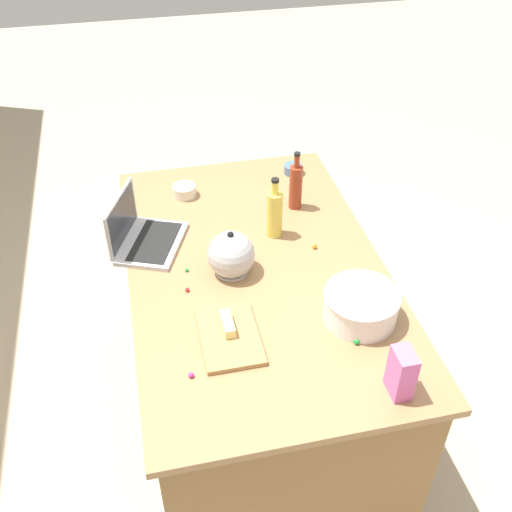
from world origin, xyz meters
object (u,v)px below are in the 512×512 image
Objects in this scene: mixing_bowl_large at (361,305)px; kettle at (231,255)px; bottle_soy at (296,186)px; laptop at (142,235)px; candy_bag at (401,373)px; butter_stick_left at (228,324)px; cutting_board at (230,337)px; ramekin_medium at (293,169)px; bottle_oil at (275,213)px; ramekin_small at (184,191)px.

mixing_bowl_large is 1.24× the size of kettle.
bottle_soy is 1.25× the size of kettle.
laptop reaches higher than candy_bag.
butter_stick_left is (-0.31, 0.07, -0.04)m from kettle.
cutting_board is 3.31× the size of ramekin_medium.
candy_bag is at bearing -128.07° from butter_stick_left.
candy_bag is (-0.92, -0.71, 0.04)m from laptop.
bottle_oil is at bearing 11.59° from candy_bag.
ramekin_small is (0.32, -0.21, -0.02)m from laptop.
candy_bag is at bearing -149.79° from kettle.
bottle_soy is at bearing 166.18° from ramekin_medium.
ramekin_medium is at bearing -33.12° from kettle.
butter_stick_left is 1.07m from ramekin_medium.
candy_bag is at bearing 178.85° from ramekin_medium.
bottle_soy is at bearing -37.96° from bottle_oil.
laptop is 0.68m from bottle_soy.
candy_bag is (-1.04, -0.04, -0.02)m from bottle_soy.
ramekin_small is 1.20× the size of ramekin_medium.
ramekin_small is 1.33m from candy_bag.
cutting_board is 0.91m from ramekin_small.
ramekin_medium is (0.40, -0.74, -0.02)m from laptop.
bottle_soy reaches higher than candy_bag.
cutting_board is (-0.00, 0.46, -0.05)m from mixing_bowl_large.
mixing_bowl_large is 2.54× the size of ramekin_small.
mixing_bowl_large is 0.92× the size of cutting_board.
ramekin_medium reaches higher than cutting_board.
kettle is 0.57m from ramekin_small.
bottle_oil is (-0.05, -0.53, 0.06)m from laptop.
butter_stick_left is (0.04, 0.00, 0.03)m from cutting_board.
bottle_soy is at bearing -79.28° from laptop.
mixing_bowl_large is (-0.59, -0.70, 0.01)m from laptop.
laptop is 0.38m from ramekin_small.
bottle_soy is at bearing -31.99° from butter_stick_left.
mixing_bowl_large is at bearing -151.27° from ramekin_small.
bottle_oil reaches higher than butter_stick_left.
bottle_soy is 1.04m from candy_bag.
bottle_soy is 0.22m from bottle_oil.
bottle_soy reaches higher than laptop.
bottle_oil is (0.54, 0.17, 0.05)m from mixing_bowl_large.
bottle_soy is 0.84m from cutting_board.
laptop is 0.84m from ramekin_medium.
mixing_bowl_large is 1.00× the size of bottle_oil.
bottle_soy is 3.07× the size of ramekin_medium.
candy_bag is (-0.87, -0.18, -0.02)m from bottle_oil.
bottle_oil is 0.92× the size of cutting_board.
ramekin_small is (0.91, 0.04, 0.02)m from cutting_board.
butter_stick_left is at bearing 148.01° from bottle_soy.
candy_bag reaches higher than ramekin_small.
ramekin_medium is (0.99, -0.49, 0.01)m from cutting_board.
mixing_bowl_large is at bearing -162.15° from bottle_oil.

